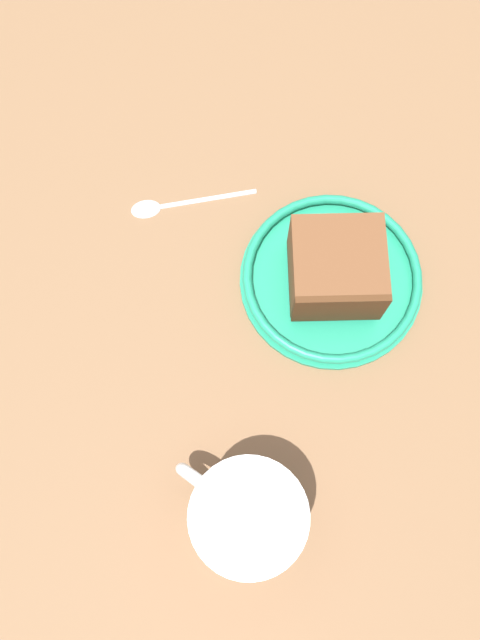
% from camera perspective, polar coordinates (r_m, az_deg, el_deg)
% --- Properties ---
extents(ground_plane, '(1.49, 1.49, 0.03)m').
position_cam_1_polar(ground_plane, '(0.68, 4.38, 0.12)').
color(ground_plane, brown).
extents(small_plate, '(0.18, 0.18, 0.02)m').
position_cam_1_polar(small_plate, '(0.67, 7.56, 3.44)').
color(small_plate, '#1E8C66').
rests_on(small_plate, ground_plane).
extents(cake_slice, '(0.10, 0.10, 0.06)m').
position_cam_1_polar(cake_slice, '(0.64, 7.93, 4.19)').
color(cake_slice, '#472814').
rests_on(cake_slice, small_plate).
extents(tea_mug, '(0.11, 0.10, 0.10)m').
position_cam_1_polar(tea_mug, '(0.58, 0.57, -15.92)').
color(tea_mug, white).
rests_on(tea_mug, ground_plane).
extents(teaspoon, '(0.02, 0.13, 0.01)m').
position_cam_1_polar(teaspoon, '(0.71, -6.05, 9.46)').
color(teaspoon, silver).
rests_on(teaspoon, ground_plane).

